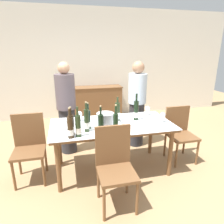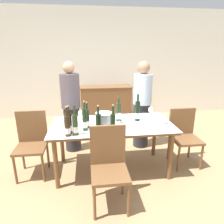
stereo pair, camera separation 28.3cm
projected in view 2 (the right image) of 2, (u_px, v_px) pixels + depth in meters
name	position (u px, v px, depth m)	size (l,w,h in m)	color
ground_plane	(112.00, 169.00, 3.11)	(12.00, 12.00, 0.00)	#A37F56
back_wall	(99.00, 64.00, 5.32)	(8.00, 0.10, 2.80)	silver
sideboard_cabinet	(106.00, 102.00, 5.36)	(1.35, 0.46, 0.85)	brown
dining_table	(112.00, 129.00, 2.91)	(1.74, 0.88, 0.75)	brown
ice_bucket	(104.00, 120.00, 2.71)	(0.24, 0.24, 0.21)	silver
wine_bottle_0	(67.00, 126.00, 2.45)	(0.07, 0.07, 0.38)	#332314
wine_bottle_1	(85.00, 120.00, 2.61)	(0.07, 0.07, 0.40)	#28381E
wine_bottle_2	(87.00, 119.00, 2.70)	(0.07, 0.07, 0.37)	#1E3323
wine_bottle_3	(118.00, 112.00, 2.97)	(0.08, 0.08, 0.36)	#28381E
wine_bottle_4	(98.00, 124.00, 2.56)	(0.07, 0.07, 0.36)	black
wine_bottle_5	(137.00, 112.00, 2.97)	(0.07, 0.07, 0.41)	black
wine_bottle_6	(113.00, 124.00, 2.53)	(0.07, 0.07, 0.38)	black
wine_bottle_7	(69.00, 124.00, 2.53)	(0.07, 0.07, 0.37)	#332314
wine_bottle_8	(75.00, 125.00, 2.47)	(0.07, 0.07, 0.38)	#28381E
wine_glass_0	(119.00, 116.00, 2.89)	(0.08, 0.08, 0.15)	white
wine_glass_1	(81.00, 113.00, 3.03)	(0.09, 0.09, 0.15)	white
wine_glass_2	(151.00, 110.00, 3.19)	(0.08, 0.08, 0.15)	white
wine_glass_3	(164.00, 117.00, 2.86)	(0.08, 0.08, 0.15)	white
wine_glass_4	(64.00, 121.00, 2.70)	(0.07, 0.07, 0.15)	white
chair_right_end	(184.00, 133.00, 3.18)	(0.42, 0.42, 0.88)	brown
chair_near_front	(109.00, 162.00, 2.31)	(0.42, 0.42, 0.95)	brown
chair_left_end	(32.00, 140.00, 2.89)	(0.42, 0.42, 0.93)	brown
person_host	(71.00, 108.00, 3.50)	(0.33, 0.33, 1.59)	#2D2D33
person_guest_left	(142.00, 106.00, 3.64)	(0.33, 0.33, 1.59)	#2D2D33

